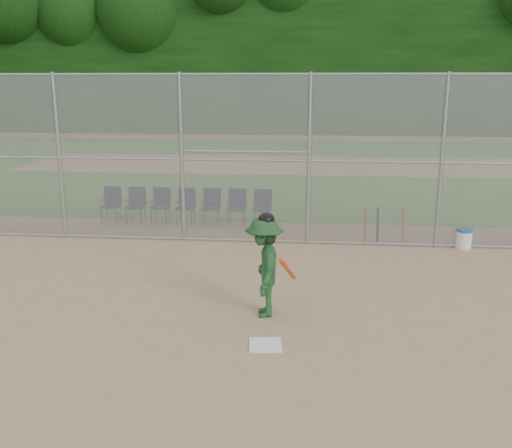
# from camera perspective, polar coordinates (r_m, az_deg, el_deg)

# --- Properties ---
(ground) EXTENTS (100.00, 100.00, 0.00)m
(ground) POSITION_cam_1_polar(r_m,az_deg,el_deg) (9.11, -1.51, -10.62)
(ground) COLOR tan
(ground) RESTS_ON ground
(grass_strip) EXTENTS (100.00, 100.00, 0.00)m
(grass_strip) POSITION_cam_1_polar(r_m,az_deg,el_deg) (26.50, 3.18, 5.94)
(grass_strip) COLOR #32691F
(grass_strip) RESTS_ON ground
(dirt_patch_far) EXTENTS (24.00, 24.00, 0.00)m
(dirt_patch_far) POSITION_cam_1_polar(r_m,az_deg,el_deg) (26.50, 3.18, 5.95)
(dirt_patch_far) COLOR tan
(dirt_patch_far) RESTS_ON ground
(backstop_fence) EXTENTS (16.09, 0.09, 4.00)m
(backstop_fence) POSITION_cam_1_polar(r_m,az_deg,el_deg) (13.36, 1.02, 6.67)
(backstop_fence) COLOR gray
(backstop_fence) RESTS_ON ground
(treeline) EXTENTS (81.00, 60.00, 11.00)m
(treeline) POSITION_cam_1_polar(r_m,az_deg,el_deg) (28.27, 3.51, 17.62)
(treeline) COLOR black
(treeline) RESTS_ON ground
(home_plate) EXTENTS (0.52, 0.52, 0.02)m
(home_plate) POSITION_cam_1_polar(r_m,az_deg,el_deg) (8.64, 0.95, -11.98)
(home_plate) COLOR white
(home_plate) RESTS_ON ground
(batter_at_plate) EXTENTS (0.91, 1.33, 1.76)m
(batter_at_plate) POSITION_cam_1_polar(r_m,az_deg,el_deg) (9.39, 0.82, -4.24)
(batter_at_plate) COLOR #1D4A23
(batter_at_plate) RESTS_ON ground
(water_cooler) EXTENTS (0.37, 0.37, 0.46)m
(water_cooler) POSITION_cam_1_polar(r_m,az_deg,el_deg) (14.12, 20.08, -1.39)
(water_cooler) COLOR white
(water_cooler) RESTS_ON ground
(spare_bats) EXTENTS (0.96, 0.31, 0.85)m
(spare_bats) POSITION_cam_1_polar(r_m,az_deg,el_deg) (14.07, 12.67, -0.13)
(spare_bats) COLOR #D84C14
(spare_bats) RESTS_ON ground
(chair_0) EXTENTS (0.54, 0.52, 0.96)m
(chair_0) POSITION_cam_1_polar(r_m,az_deg,el_deg) (16.17, -14.34, 1.85)
(chair_0) COLOR #0F1138
(chair_0) RESTS_ON ground
(chair_1) EXTENTS (0.54, 0.52, 0.96)m
(chair_1) POSITION_cam_1_polar(r_m,az_deg,el_deg) (15.95, -11.97, 1.81)
(chair_1) COLOR #0F1138
(chair_1) RESTS_ON ground
(chair_2) EXTENTS (0.54, 0.52, 0.96)m
(chair_2) POSITION_cam_1_polar(r_m,az_deg,el_deg) (15.75, -9.55, 1.78)
(chair_2) COLOR #0F1138
(chair_2) RESTS_ON ground
(chair_3) EXTENTS (0.54, 0.52, 0.96)m
(chair_3) POSITION_cam_1_polar(r_m,az_deg,el_deg) (15.59, -7.06, 1.74)
(chair_3) COLOR #0F1138
(chair_3) RESTS_ON ground
(chair_4) EXTENTS (0.54, 0.52, 0.96)m
(chair_4) POSITION_cam_1_polar(r_m,az_deg,el_deg) (15.46, -4.53, 1.69)
(chair_4) COLOR #0F1138
(chair_4) RESTS_ON ground
(chair_5) EXTENTS (0.54, 0.52, 0.96)m
(chair_5) POSITION_cam_1_polar(r_m,az_deg,el_deg) (15.35, -1.96, 1.64)
(chair_5) COLOR #0F1138
(chair_5) RESTS_ON ground
(chair_6) EXTENTS (0.54, 0.52, 0.96)m
(chair_6) POSITION_cam_1_polar(r_m,az_deg,el_deg) (15.28, 0.63, 1.59)
(chair_6) COLOR #0F1138
(chair_6) RESTS_ON ground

